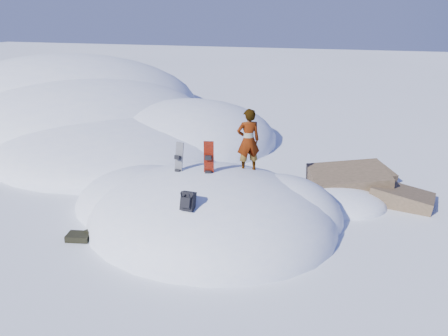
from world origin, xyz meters
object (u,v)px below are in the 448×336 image
(snowboard_red, at_px, (209,167))
(person, at_px, (248,141))
(backpack, at_px, (188,201))
(snowboard_dark, at_px, (178,166))

(snowboard_red, relative_size, person, 0.80)
(snowboard_red, xyz_separation_m, person, (0.86, 0.93, 0.54))
(snowboard_red, height_order, person, person)
(snowboard_red, height_order, backpack, snowboard_red)
(snowboard_dark, distance_m, person, 2.06)
(snowboard_red, bearing_deg, backpack, -99.35)
(backpack, distance_m, person, 2.91)
(snowboard_red, bearing_deg, snowboard_dark, 166.86)
(snowboard_dark, xyz_separation_m, person, (1.74, 0.91, 0.60))
(snowboard_dark, height_order, person, person)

